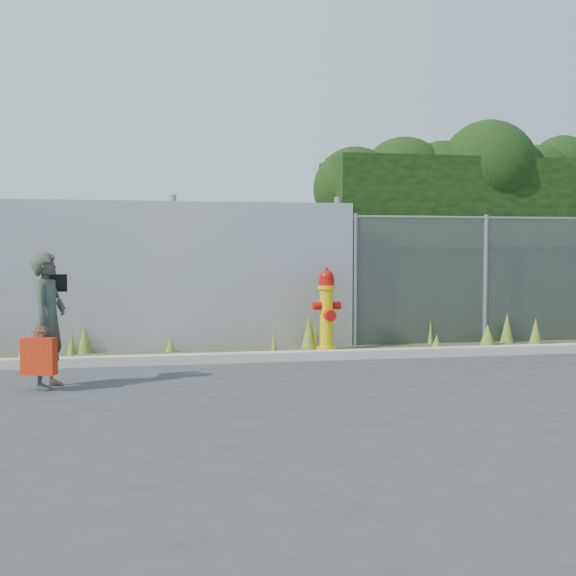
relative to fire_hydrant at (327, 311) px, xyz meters
The scene contains 10 objects.
ground 2.69m from the fire_hydrant, 100.99° to the right, with size 80.00×80.00×0.00m, color #363638.
curb 1.07m from the fire_hydrant, 122.82° to the right, with size 16.00×0.22×0.12m, color #AFAC9E.
weed_strip 0.73m from the fire_hydrant, behind, with size 16.00×1.29×0.55m.
corrugated_fence 3.80m from the fire_hydrant, behind, with size 8.50×0.21×2.30m.
chainlink_fence 3.80m from the fire_hydrant, ahead, with size 6.50×0.07×2.05m.
hedge 4.26m from the fire_hydrant, 21.48° to the left, with size 7.54×2.08×3.70m.
fire_hydrant is the anchor object (origin of this frame).
woman 4.23m from the fire_hydrant, 148.79° to the right, with size 0.53×0.35×1.47m, color #10664B.
red_tote_bag 4.40m from the fire_hydrant, 147.12° to the right, with size 0.36×0.13×0.47m.
black_shoulder_bag 4.10m from the fire_hydrant, 151.50° to the right, with size 0.26×0.11×0.19m.
Camera 1 is at (-2.02, -7.67, 1.48)m, focal length 45.00 mm.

